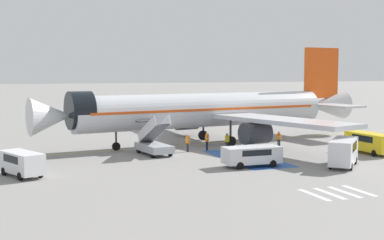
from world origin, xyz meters
name	(u,v)px	position (x,y,z in m)	size (l,w,h in m)	color
ground_plane	(196,145)	(0.00, 0.00, 0.00)	(600.00, 600.00, 0.00)	gray
apron_leadline_yellow	(205,144)	(1.16, 0.38, 0.00)	(0.20, 74.16, 0.01)	gold
apron_stand_patch_blue	(247,158)	(1.16, -10.38, 0.00)	(4.56, 11.71, 0.01)	#2856A8
apron_walkway_bar_0	(314,195)	(-1.24, -25.41, 0.00)	(0.44, 3.60, 0.01)	silver
apron_walkway_bar_1	(329,193)	(-0.04, -25.41, 0.00)	(0.44, 3.60, 0.01)	silver
apron_walkway_bar_2	(344,192)	(1.16, -25.41, 0.00)	(0.44, 3.60, 0.01)	silver
apron_walkway_bar_3	(359,191)	(2.36, -25.41, 0.00)	(0.44, 3.60, 0.01)	silver
airliner	(210,110)	(1.87, 0.48, 3.78)	(40.17, 35.97, 11.12)	silver
boarding_stairs_forward	(154,145)	(-6.42, -5.20, 0.99)	(2.86, 5.45, 4.03)	#ADB2BA
fuel_tanker	(184,114)	(6.20, 21.58, 1.66)	(9.88, 2.79, 3.30)	#38383D
service_van_0	(252,154)	(-0.36, -14.45, 1.06)	(4.98, 2.17, 1.73)	silver
service_van_1	(22,162)	(-19.14, -12.17, 1.17)	(3.42, 4.86, 1.93)	silver
service_van_2	(370,141)	(13.94, -12.00, 1.23)	(2.15, 5.52, 2.04)	yellow
service_van_3	(344,150)	(7.04, -17.20, 1.41)	(5.00, 5.13, 2.37)	silver
ground_crew_0	(227,140)	(1.53, -5.02, 1.03)	(0.46, 0.30, 1.78)	#2D2D33
ground_crew_1	(279,138)	(7.65, -5.00, 0.99)	(0.47, 0.46, 1.72)	#191E38
ground_crew_2	(207,140)	(-0.39, -4.22, 1.09)	(0.48, 0.44, 1.88)	#191E38
ground_crew_3	(188,142)	(-2.70, -4.68, 1.06)	(0.33, 0.47, 1.82)	#2D2D33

